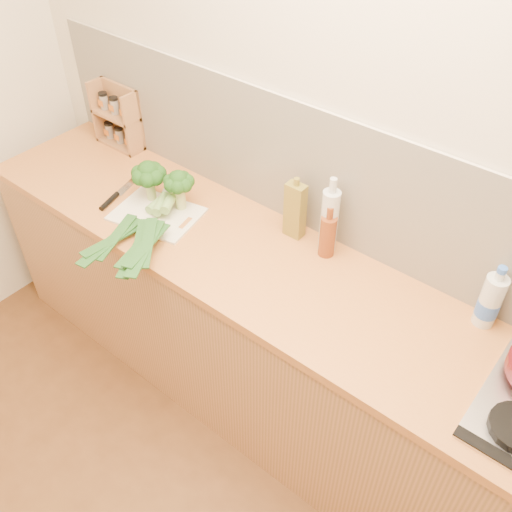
% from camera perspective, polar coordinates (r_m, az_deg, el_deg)
% --- Properties ---
extents(room_shell, '(3.50, 3.50, 3.50)m').
position_cam_1_polar(room_shell, '(2.18, 9.17, 6.85)').
color(room_shell, beige).
rests_on(room_shell, ground).
extents(counter, '(3.20, 0.62, 0.90)m').
position_cam_1_polar(counter, '(2.49, 3.78, -9.86)').
color(counter, '#B17849').
rests_on(counter, ground).
extents(chopping_board, '(0.40, 0.33, 0.01)m').
position_cam_1_polar(chopping_board, '(2.49, -9.89, 4.14)').
color(chopping_board, white).
rests_on(chopping_board, counter).
extents(broccoli_left, '(0.15, 0.15, 0.19)m').
position_cam_1_polar(broccoli_left, '(2.50, -10.70, 8.04)').
color(broccoli_left, '#ACBD6E').
rests_on(broccoli_left, chopping_board).
extents(broccoli_right, '(0.13, 0.13, 0.18)m').
position_cam_1_polar(broccoli_right, '(2.43, -7.74, 7.25)').
color(broccoli_right, '#ACBD6E').
rests_on(broccoli_right, chopping_board).
extents(leek_front, '(0.15, 0.65, 0.04)m').
position_cam_1_polar(leek_front, '(2.46, -10.82, 4.36)').
color(leek_front, white).
rests_on(leek_front, chopping_board).
extents(leek_mid, '(0.34, 0.57, 0.04)m').
position_cam_1_polar(leek_mid, '(2.40, -10.11, 3.97)').
color(leek_mid, white).
rests_on(leek_mid, chopping_board).
extents(leek_back, '(0.35, 0.60, 0.04)m').
position_cam_1_polar(leek_back, '(2.39, -9.23, 4.32)').
color(leek_back, white).
rests_on(leek_back, chopping_board).
extents(chefs_knife, '(0.11, 0.31, 0.02)m').
position_cam_1_polar(chefs_knife, '(2.62, -13.98, 5.76)').
color(chefs_knife, silver).
rests_on(chefs_knife, counter).
extents(spice_rack, '(0.26, 0.10, 0.31)m').
position_cam_1_polar(spice_rack, '(2.96, -13.51, 13.12)').
color(spice_rack, '#A36B45').
rests_on(spice_rack, counter).
extents(oil_tin, '(0.08, 0.05, 0.27)m').
position_cam_1_polar(oil_tin, '(2.28, 3.92, 4.62)').
color(oil_tin, olive).
rests_on(oil_tin, counter).
extents(glass_bottle, '(0.07, 0.07, 0.34)m').
position_cam_1_polar(glass_bottle, '(2.21, 7.33, 3.56)').
color(glass_bottle, silver).
rests_on(glass_bottle, counter).
extents(amber_bottle, '(0.06, 0.06, 0.23)m').
position_cam_1_polar(amber_bottle, '(2.22, 7.17, 2.08)').
color(amber_bottle, brown).
rests_on(amber_bottle, counter).
extents(water_bottle, '(0.08, 0.08, 0.24)m').
position_cam_1_polar(water_bottle, '(2.09, 22.32, -4.29)').
color(water_bottle, silver).
rests_on(water_bottle, counter).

